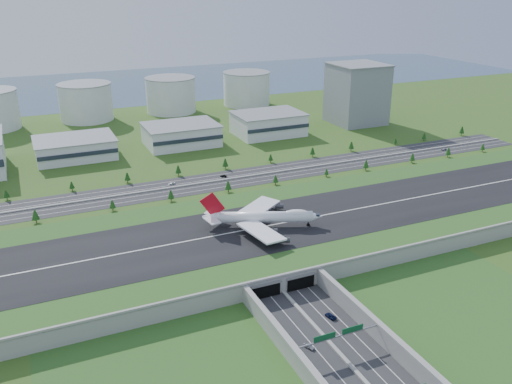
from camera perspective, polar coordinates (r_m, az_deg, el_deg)
name	(u,v)px	position (r m, az deg, el deg)	size (l,w,h in m)	color
ground	(240,245)	(283.68, -1.65, -5.63)	(1200.00, 1200.00, 0.00)	#31591B
airfield_deck	(240,238)	(281.75, -1.66, -4.89)	(520.00, 100.00, 9.20)	gray
underpass_road	(344,352)	(207.29, 9.29, -16.26)	(38.80, 120.40, 8.00)	#28282B
sign_gantry_near	(338,337)	(208.06, 8.68, -14.84)	(38.70, 0.70, 9.80)	gray
north_expressway	(187,186)	(365.96, -7.32, 0.65)	(560.00, 36.00, 0.12)	#28282B
tree_row	(217,175)	(370.99, -4.11, 1.81)	(501.12, 48.52, 8.13)	#3D2819
hangar_mid_a	(75,148)	(442.50, -18.50, 4.41)	(58.00, 42.00, 15.00)	silver
hangar_mid_b	(181,135)	(456.82, -7.88, 5.99)	(58.00, 42.00, 17.00)	silver
hangar_mid_c	(268,124)	(483.73, 1.30, 7.18)	(58.00, 42.00, 19.00)	silver
office_tower	(357,94)	(530.31, 10.57, 10.10)	(46.00, 46.00, 55.00)	gray
fuel_tank_b	(86,102)	(558.54, -17.48, 9.00)	(50.00, 50.00, 35.00)	silver
fuel_tank_c	(171,95)	(573.88, -8.96, 10.04)	(50.00, 50.00, 35.00)	silver
fuel_tank_d	(247,89)	(600.97, -1.00, 10.81)	(50.00, 50.00, 35.00)	silver
bay_water	(97,87)	(731.72, -16.35, 10.51)	(1200.00, 260.00, 0.06)	#37516A
boeing_747	(263,217)	(282.88, 0.69, -2.64)	(60.56, 56.10, 19.83)	white
car_0	(309,346)	(212.38, 5.63, -15.85)	(1.88, 4.67, 1.59)	#B5B5BA
car_2	(331,316)	(229.41, 7.86, -12.80)	(2.47, 5.36, 1.49)	#0B1437
car_5	(223,176)	(379.51, -3.45, 1.69)	(1.57, 4.50, 1.48)	black
car_6	(444,149)	(465.71, 19.17, 4.30)	(2.49, 5.39, 1.50)	silver
car_7	(172,183)	(369.53, -8.86, 0.90)	(1.90, 4.68, 1.36)	white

